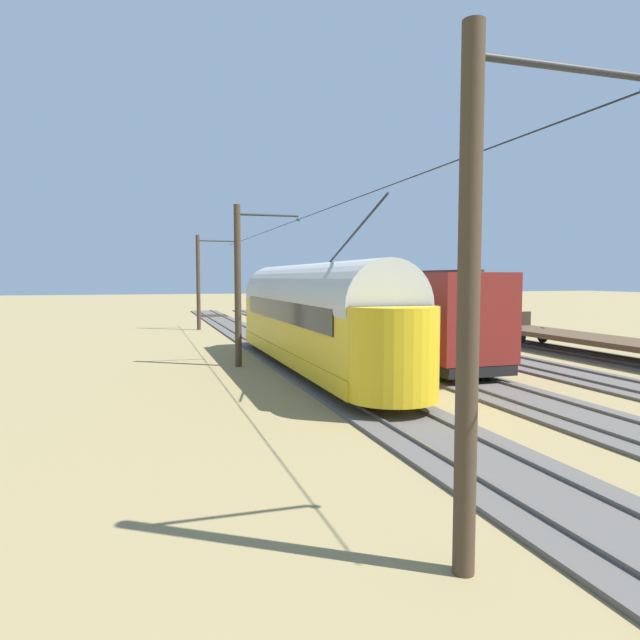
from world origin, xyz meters
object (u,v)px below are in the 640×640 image
(flatcar_adjacent, at_px, (600,340))
(catenary_pole_foreground, at_px, (199,280))
(switch_stand, at_px, (445,318))
(coach_far_siding, at_px, (402,313))
(catenary_pole_mid_near, at_px, (240,282))
(vintage_streetcar, at_px, (312,315))
(catenary_pole_mid_far, at_px, (474,293))

(flatcar_adjacent, relative_size, catenary_pole_foreground, 2.11)
(switch_stand, bearing_deg, flatcar_adjacent, 85.38)
(switch_stand, bearing_deg, coach_far_siding, 54.35)
(flatcar_adjacent, xyz_separation_m, catenary_pole_mid_near, (16.34, -2.61, 2.69))
(vintage_streetcar, relative_size, coach_far_siding, 1.39)
(coach_far_siding, relative_size, catenary_pole_foreground, 1.91)
(coach_far_siding, bearing_deg, catenary_pole_foreground, -68.81)
(catenary_pole_foreground, xyz_separation_m, catenary_pole_mid_far, (0.00, 35.43, 0.00))
(coach_far_siding, height_order, catenary_pole_mid_near, catenary_pole_mid_near)
(catenary_pole_mid_far, bearing_deg, catenary_pole_mid_near, -90.00)
(catenary_pole_mid_near, bearing_deg, coach_far_siding, 174.15)
(vintage_streetcar, distance_m, coach_far_siding, 4.79)
(vintage_streetcar, xyz_separation_m, catenary_pole_mid_near, (2.55, -2.05, 1.29))
(flatcar_adjacent, relative_size, catenary_pole_mid_far, 2.11)
(catenary_pole_mid_near, height_order, catenary_pole_mid_far, same)
(flatcar_adjacent, distance_m, catenary_pole_mid_near, 16.76)
(flatcar_adjacent, distance_m, catenary_pole_mid_far, 22.41)
(flatcar_adjacent, height_order, catenary_pole_mid_near, catenary_pole_mid_near)
(catenary_pole_foreground, distance_m, catenary_pole_mid_near, 17.71)
(vintage_streetcar, bearing_deg, coach_far_siding, -163.99)
(vintage_streetcar, relative_size, flatcar_adjacent, 1.26)
(catenary_pole_foreground, height_order, catenary_pole_mid_far, same)
(coach_far_siding, distance_m, catenary_pole_mid_far, 18.48)
(vintage_streetcar, height_order, catenary_pole_mid_near, catenary_pole_mid_near)
(flatcar_adjacent, height_order, catenary_pole_foreground, catenary_pole_foreground)
(vintage_streetcar, distance_m, catenary_pole_foreground, 19.97)
(flatcar_adjacent, bearing_deg, catenary_pole_mid_far, 42.75)
(coach_far_siding, relative_size, catenary_pole_mid_far, 1.91)
(vintage_streetcar, height_order, flatcar_adjacent, vintage_streetcar)
(catenary_pole_mid_near, height_order, switch_stand, catenary_pole_mid_near)
(catenary_pole_mid_near, bearing_deg, catenary_pole_mid_far, 90.00)
(catenary_pole_foreground, bearing_deg, vintage_streetcar, 97.35)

